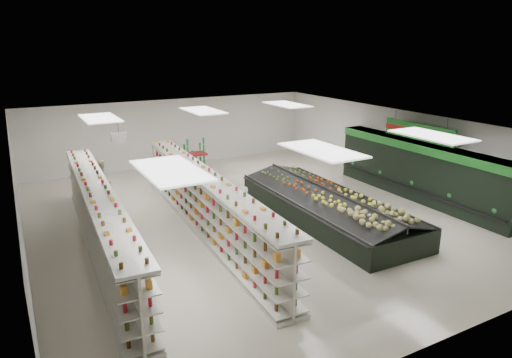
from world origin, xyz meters
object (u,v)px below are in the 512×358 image
gondola_center (206,206)px  shopper_background (102,182)px  gondola_left (101,223)px  soda_endcap (194,155)px  shopper_main (242,211)px  produce_island (326,205)px

gondola_center → shopper_background: bearing=120.7°
gondola_left → soda_endcap: (5.58, 7.11, -0.18)m
gondola_center → shopper_main: gondola_center is taller
soda_endcap → gondola_left: bearing=-128.1°
gondola_center → soda_endcap: size_ratio=7.91×
gondola_left → shopper_main: (4.02, -0.98, -0.04)m
soda_endcap → shopper_main: bearing=-100.9°
gondola_left → soda_endcap: bearing=54.5°
gondola_center → produce_island: gondola_center is taller
produce_island → shopper_main: shopper_main is taller
gondola_left → shopper_background: (0.82, 4.28, -0.03)m
shopper_main → shopper_background: shopper_background is taller
shopper_background → gondola_left: bearing=156.0°
shopper_background → soda_endcap: bearing=-72.5°
soda_endcap → shopper_main: 8.24m
produce_island → shopper_main: bearing=178.5°
gondola_left → soda_endcap: 9.04m
gondola_left → shopper_background: size_ratio=6.49×
produce_island → shopper_main: (-3.16, 0.08, 0.31)m
gondola_center → shopper_main: (0.85, -0.82, -0.06)m
produce_island → shopper_main: 3.17m
gondola_left → gondola_center: bearing=-0.3°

